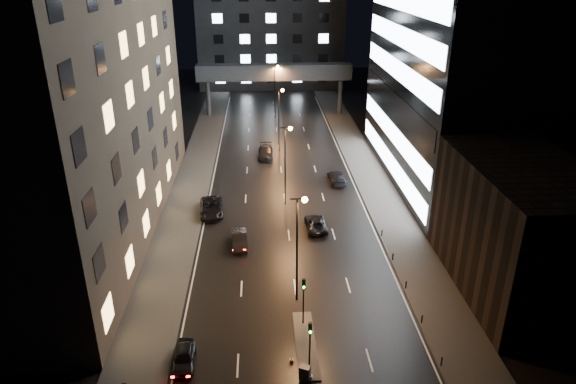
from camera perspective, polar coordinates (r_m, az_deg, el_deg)
name	(u,v)px	position (r m, az deg, el deg)	size (l,w,h in m)	color
ground	(281,170)	(75.36, -0.76, 2.51)	(160.00, 160.00, 0.00)	black
sidewalk_left	(191,184)	(71.30, -10.68, 0.85)	(5.00, 110.00, 0.15)	#383533
sidewalk_right	(372,180)	(72.30, 9.36, 1.29)	(5.00, 110.00, 0.15)	#383533
building_left	(63,47)	(58.01, -23.72, 14.54)	(15.00, 48.00, 40.00)	#2D2319
building_right_low	(520,230)	(50.16, 24.41, -3.84)	(10.00, 18.00, 12.00)	black
building_right_glass	(482,9)	(71.88, 20.77, 18.49)	(20.00, 36.00, 45.00)	black
building_far	(270,33)	(128.98, -1.96, 17.26)	(34.00, 14.00, 25.00)	#333335
skybridge	(274,73)	(101.94, -1.54, 13.10)	(30.00, 3.00, 10.00)	#333335
median_island	(306,344)	(42.38, 1.98, -16.53)	(1.60, 8.00, 0.15)	#383533
traffic_signal_near	(304,294)	(42.48, 1.74, -11.25)	(0.28, 0.34, 4.40)	black
traffic_signal_far	(310,339)	(38.14, 2.45, -16.01)	(0.28, 0.34, 4.40)	black
bollard_row	(413,302)	(47.38, 13.76, -11.77)	(0.12, 25.12, 0.90)	black
streetlight_near	(299,236)	(43.63, 1.23, -4.94)	(1.45, 0.50, 10.15)	black
streetlight_mid_a	(287,156)	(61.85, -0.17, 4.05)	(1.45, 0.50, 10.15)	black
streetlight_mid_b	(280,112)	(80.92, -0.92, 8.88)	(1.45, 0.50, 10.15)	black
streetlight_far	(275,84)	(100.35, -1.40, 11.85)	(1.45, 0.50, 10.15)	black
car_away_a	(184,357)	(41.13, -11.46, -17.51)	(1.56, 3.88, 1.32)	black
car_away_b	(240,240)	(55.08, -5.39, -5.31)	(1.56, 4.48, 1.48)	black
car_away_c	(212,208)	(62.36, -8.50, -1.72)	(2.70, 5.86, 1.63)	black
car_away_d	(266,152)	(80.10, -2.50, 4.44)	(2.30, 5.66, 1.64)	black
car_toward_a	(316,223)	(58.40, 3.11, -3.51)	(2.21, 4.79, 1.33)	black
car_toward_b	(337,177)	(70.95, 5.47, 1.64)	(2.08, 5.10, 1.48)	black
utility_cabinet	(305,372)	(39.20, 1.87, -19.39)	(0.75, 0.54, 1.06)	#474749
cone_a	(292,360)	(40.75, 0.40, -18.18)	(0.37, 0.37, 0.48)	#FA390D
cone_b	(311,377)	(39.51, 2.53, -19.82)	(0.37, 0.37, 0.53)	orange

